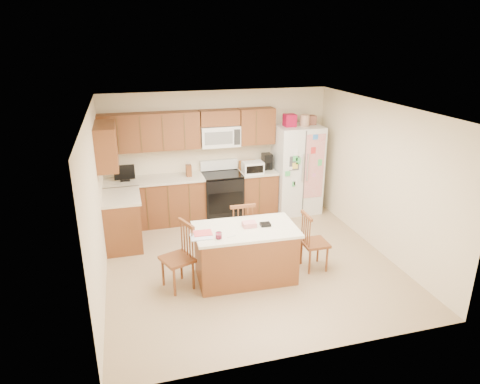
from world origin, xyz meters
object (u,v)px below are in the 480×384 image
object	(u,v)px
stove	(222,195)
windsor_chair_left	(179,258)
windsor_chair_back	(241,231)
island	(245,253)
windsor_chair_right	(313,243)
refrigerator	(297,168)

from	to	relation	value
stove	windsor_chair_left	xyz separation A→B (m)	(-1.19, -2.38, -0.00)
windsor_chair_left	windsor_chair_back	world-z (taller)	windsor_chair_back
windsor_chair_left	island	bearing A→B (deg)	-0.80
island	windsor_chair_left	world-z (taller)	windsor_chair_left
island	windsor_chair_right	distance (m)	1.10
stove	windsor_chair_back	distance (m)	1.76
refrigerator	island	distance (m)	2.96
windsor_chair_left	windsor_chair_back	xyz separation A→B (m)	(1.09, 0.62, 0.00)
stove	refrigerator	size ratio (longest dim) A/B	0.55
refrigerator	windsor_chair_back	xyz separation A→B (m)	(-1.67, -1.69, -0.45)
island	windsor_chair_back	distance (m)	0.64
windsor_chair_left	windsor_chair_right	size ratio (longest dim) A/B	1.06
windsor_chair_back	windsor_chair_right	world-z (taller)	windsor_chair_back
windsor_chair_back	windsor_chair_right	bearing A→B (deg)	-32.25
stove	windsor_chair_back	world-z (taller)	stove
stove	windsor_chair_left	size ratio (longest dim) A/B	1.14
refrigerator	island	size ratio (longest dim) A/B	1.27
island	windsor_chair_back	bearing A→B (deg)	80.99
stove	windsor_chair_right	size ratio (longest dim) A/B	1.20
refrigerator	windsor_chair_back	distance (m)	2.42
windsor_chair_back	stove	bearing A→B (deg)	86.83
island	windsor_chair_right	bearing A→B (deg)	-0.04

